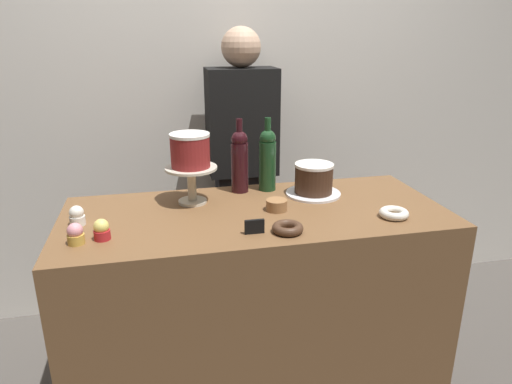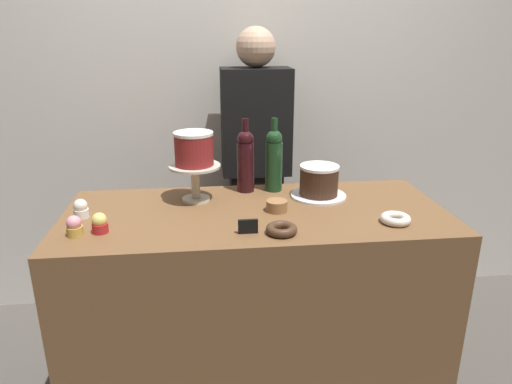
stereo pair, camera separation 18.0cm
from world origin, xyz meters
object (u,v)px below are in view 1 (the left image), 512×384
cupcake_vanilla (77,216)px  barista_figure (242,174)px  cupcake_lemon (102,230)px  cupcake_strawberry (75,234)px  price_sign_chalkboard (254,227)px  cake_stand_pedestal (192,179)px  chocolate_round_cake (314,178)px  donut_sugar (394,213)px  wine_bottle_green (267,159)px  wine_bottle_dark_red (240,160)px  donut_chocolate (288,228)px  cookie_stack (277,205)px  white_layer_cake (190,150)px

cupcake_vanilla → barista_figure: bearing=42.5°
cupcake_lemon → cupcake_strawberry: 0.08m
price_sign_chalkboard → barista_figure: 0.92m
cake_stand_pedestal → chocolate_round_cake: size_ratio=1.28×
donut_sugar → barista_figure: bearing=116.0°
wine_bottle_green → wine_bottle_dark_red: same height
donut_chocolate → barista_figure: bearing=89.2°
cupcake_strawberry → barista_figure: 1.13m
cupcake_lemon → donut_chocolate: (0.64, -0.08, -0.02)m
cupcake_strawberry → price_sign_chalkboard: (0.60, -0.05, -0.01)m
chocolate_round_cake → cupcake_strawberry: chocolate_round_cake is taller
cupcake_vanilla → cookie_stack: size_ratio=0.88×
cake_stand_pedestal → wine_bottle_dark_red: bearing=24.8°
donut_sugar → price_sign_chalkboard: size_ratio=1.60×
cake_stand_pedestal → price_sign_chalkboard: 0.41m
white_layer_cake → wine_bottle_green: bearing=15.9°
wine_bottle_dark_red → cupcake_strawberry: 0.77m
wine_bottle_dark_red → cupcake_lemon: bearing=-144.5°
wine_bottle_dark_red → cupcake_vanilla: size_ratio=4.38×
cupcake_lemon → donut_chocolate: bearing=-7.2°
chocolate_round_cake → cookie_stack: size_ratio=1.99×
donut_chocolate → donut_sugar: bearing=6.1°
donut_sugar → barista_figure: 0.97m
chocolate_round_cake → cupcake_vanilla: (-0.96, -0.13, -0.04)m
wine_bottle_dark_red → donut_chocolate: size_ratio=2.91×
price_sign_chalkboard → cupcake_strawberry: bearing=175.4°
cupcake_strawberry → donut_sugar: (1.16, -0.02, -0.02)m
cupcake_lemon → white_layer_cake: bearing=41.3°
donut_chocolate → price_sign_chalkboard: 0.12m
cake_stand_pedestal → cupcake_vanilla: size_ratio=2.87×
cupcake_lemon → cupcake_strawberry: same height
wine_bottle_dark_red → price_sign_chalkboard: (-0.03, -0.46, -0.12)m
white_layer_cake → cupcake_lemon: 0.48m
cupcake_vanilla → price_sign_chalkboard: 0.66m
cookie_stack → price_sign_chalkboard: price_sign_chalkboard is taller
price_sign_chalkboard → donut_sugar: bearing=3.3°
chocolate_round_cake → barista_figure: bearing=110.6°
cake_stand_pedestal → cupcake_vanilla: 0.46m
cupcake_lemon → donut_chocolate: 0.64m
cake_stand_pedestal → cupcake_vanilla: (-0.43, -0.14, -0.07)m
price_sign_chalkboard → barista_figure: size_ratio=0.04×
white_layer_cake → wine_bottle_dark_red: size_ratio=0.49×
donut_sugar → barista_figure: barista_figure is taller
wine_bottle_dark_red → barista_figure: bearing=77.9°
white_layer_cake → wine_bottle_green: (0.34, 0.10, -0.08)m
cake_stand_pedestal → barista_figure: size_ratio=0.13×
wine_bottle_dark_red → donut_sugar: 0.69m
cupcake_strawberry → price_sign_chalkboard: size_ratio=1.06×
cupcake_vanilla → price_sign_chalkboard: (0.62, -0.22, -0.01)m
wine_bottle_dark_red → donut_sugar: (0.52, -0.43, -0.13)m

